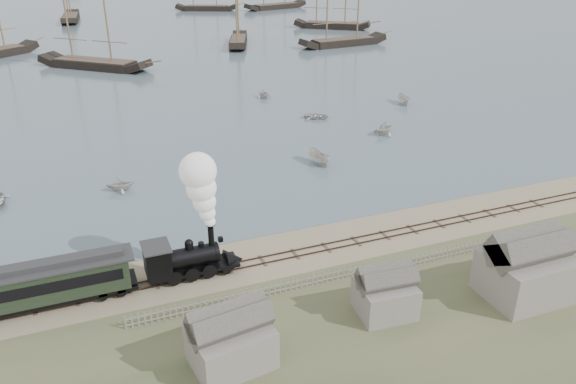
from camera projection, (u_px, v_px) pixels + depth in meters
name	position (u px, v px, depth m)	size (l,w,h in m)	color
ground	(297.00, 241.00, 50.99)	(600.00, 600.00, 0.00)	gray
harbor_water	(110.00, 11.00, 194.00)	(600.00, 336.00, 0.06)	#4B626B
rail_track	(306.00, 252.00, 49.29)	(120.00, 1.80, 0.16)	#39281F
picket_fence_west	(254.00, 300.00, 42.94)	(19.00, 0.10, 1.20)	gray
picket_fence_east	(462.00, 255.00, 48.85)	(15.00, 0.10, 1.20)	gray
shed_left	(232.00, 363.00, 36.72)	(5.00, 4.00, 4.10)	gray
shed_mid	(384.00, 312.00, 41.57)	(4.00, 3.50, 3.60)	gray
shed_right	(520.00, 295.00, 43.55)	(6.00, 5.00, 5.10)	gray
locomotive	(200.00, 224.00, 44.29)	(8.09, 3.02, 10.08)	black
passenger_coach	(40.00, 283.00, 41.29)	(13.65, 2.63, 3.32)	black
beached_dinghy	(111.00, 273.00, 45.65)	(3.78, 2.70, 0.78)	beige
rowboat_1	(120.00, 184.00, 60.47)	(2.98, 2.57, 1.57)	beige
rowboat_2	(318.00, 157.00, 67.43)	(4.05, 1.53, 1.57)	beige
rowboat_3	(317.00, 116.00, 83.66)	(3.75, 2.68, 0.78)	beige
rowboat_4	(384.00, 128.00, 77.06)	(3.48, 3.01, 1.84)	beige
rowboat_5	(403.00, 99.00, 90.63)	(3.79, 1.43, 1.46)	beige
rowboat_7	(264.00, 93.00, 93.73)	(2.88, 2.49, 1.52)	beige
schooner_2	(88.00, 17.00, 109.81)	(24.40, 5.63, 20.00)	black
schooner_3	(237.00, 2.00, 132.16)	(18.33, 4.23, 20.00)	black
schooner_4	(345.00, 2.00, 131.86)	(22.41, 5.17, 20.00)	black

